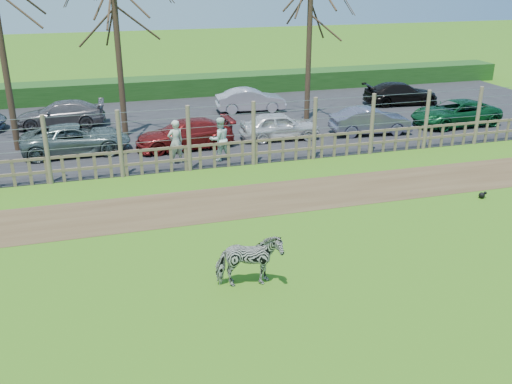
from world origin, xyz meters
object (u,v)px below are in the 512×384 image
object	(u,v)px
car_2	(76,139)
car_6	(455,113)
tree_right	(310,11)
car_13	(401,93)
car_4	(280,126)
car_9	(61,114)
crow	(482,195)
car_5	(371,121)
tree_mid	(116,25)
visitor_a	(176,142)
car_3	(185,134)
car_11	(251,100)
visitor_b	(220,139)
zebra	(249,261)

from	to	relation	value
car_2	car_6	bearing A→B (deg)	-92.42
tree_right	car_13	distance (m)	7.89
car_4	car_9	world-z (taller)	same
crow	car_9	size ratio (longest dim) A/B	0.07
crow	car_2	world-z (taller)	car_2
car_2	car_5	bearing A→B (deg)	-93.99
tree_right	crow	distance (m)	12.70
crow	car_9	xyz separation A→B (m)	(-13.69, 13.39, 0.53)
tree_mid	visitor_a	bearing A→B (deg)	-70.63
tree_mid	car_9	xyz separation A→B (m)	(-2.83, 2.42, -4.23)
visitor_a	car_3	bearing A→B (deg)	-124.68
tree_mid	car_11	size ratio (longest dim) A/B	1.87
car_3	car_11	size ratio (longest dim) A/B	1.14
car_9	car_11	bearing A→B (deg)	94.78
car_11	car_4	bearing A→B (deg)	-177.65
tree_mid	car_6	size ratio (longest dim) A/B	1.58
car_3	car_6	bearing A→B (deg)	86.13
car_2	tree_right	bearing A→B (deg)	-77.30
car_9	car_13	world-z (taller)	same
visitor_a	car_6	xyz separation A→B (m)	(13.79, 1.97, -0.26)
car_5	car_9	world-z (taller)	same
tree_right	car_6	distance (m)	8.50
car_3	tree_right	bearing A→B (deg)	111.41
visitor_a	car_2	xyz separation A→B (m)	(-3.72, 2.42, -0.26)
car_4	car_13	distance (m)	9.83
crow	car_11	xyz separation A→B (m)	(-4.14, 13.82, 0.53)
visitor_a	car_2	bearing A→B (deg)	-48.49
tree_mid	visitor_b	size ratio (longest dim) A/B	3.96
crow	car_13	xyz separation A→B (m)	(4.34, 13.12, 0.53)
tree_right	car_3	distance (m)	8.75
visitor_a	car_5	world-z (taller)	visitor_a
tree_right	visitor_b	distance (m)	8.84
car_9	car_4	bearing A→B (deg)	64.38
zebra	car_2	world-z (taller)	zebra
car_6	car_11	xyz separation A→B (m)	(-8.69, 5.49, 0.00)
car_4	car_13	size ratio (longest dim) A/B	0.85
car_5	car_13	bearing A→B (deg)	-35.49
car_2	crow	bearing A→B (deg)	-125.06
car_2	car_11	distance (m)	10.16
visitor_b	car_6	distance (m)	12.26
tree_right	car_2	bearing A→B (deg)	-166.37
tree_right	crow	bearing A→B (deg)	-80.78
car_2	car_3	xyz separation A→B (m)	(4.38, -0.52, 0.00)
car_6	zebra	bearing A→B (deg)	-52.05
tree_right	zebra	bearing A→B (deg)	-115.79
visitor_b	car_2	size ratio (longest dim) A/B	0.40
zebra	car_3	distance (m)	11.49
car_4	car_9	distance (m)	10.60
tree_mid	car_3	distance (m)	5.52
car_5	car_11	distance (m)	7.04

